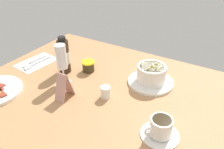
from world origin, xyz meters
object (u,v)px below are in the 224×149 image
at_px(menu_card, 64,86).
at_px(porridge_bowl, 151,75).
at_px(coffee_cup, 160,128).
at_px(creamer_jug, 105,92).
at_px(cutlery_setting, 36,62).
at_px(wine_glass, 61,59).
at_px(sauce_bottle_brown, 64,56).
at_px(jam_jar, 88,66).

bearing_deg(menu_card, porridge_bowl, -133.35).
distance_m(coffee_cup, menu_card, 0.40).
distance_m(porridge_bowl, creamer_jug, 0.22).
bearing_deg(cutlery_setting, wine_glass, 166.25).
bearing_deg(porridge_bowl, coffee_cup, 117.88).
distance_m(creamer_jug, menu_card, 0.17).
relative_size(coffee_cup, menu_card, 1.14).
bearing_deg(sauce_bottle_brown, cutlery_setting, 4.64).
xyz_separation_m(coffee_cup, menu_card, (0.40, 0.00, 0.02)).
height_order(porridge_bowl, menu_card, menu_card).
bearing_deg(jam_jar, wine_glass, 75.21).
bearing_deg(menu_card, cutlery_setting, -24.03).
bearing_deg(porridge_bowl, menu_card, 46.65).
distance_m(coffee_cup, jam_jar, 0.49).
relative_size(cutlery_setting, wine_glass, 1.14).
xyz_separation_m(creamer_jug, wine_glass, (0.22, 0.00, 0.09)).
distance_m(jam_jar, sauce_bottle_brown, 0.12).
distance_m(porridge_bowl, sauce_bottle_brown, 0.41).
height_order(porridge_bowl, creamer_jug, porridge_bowl).
height_order(cutlery_setting, menu_card, menu_card).
xyz_separation_m(jam_jar, sauce_bottle_brown, (0.09, 0.06, 0.05)).
relative_size(wine_glass, menu_card, 1.61).
bearing_deg(coffee_cup, sauce_bottle_brown, -16.29).
relative_size(coffee_cup, wine_glass, 0.71).
xyz_separation_m(porridge_bowl, sauce_bottle_brown, (0.39, 0.11, 0.04)).
height_order(cutlery_setting, wine_glass, wine_glass).
xyz_separation_m(creamer_jug, jam_jar, (0.18, -0.13, 0.00)).
xyz_separation_m(wine_glass, sauce_bottle_brown, (0.06, -0.08, -0.04)).
bearing_deg(cutlery_setting, coffee_cup, 168.95).
distance_m(cutlery_setting, menu_card, 0.36).
bearing_deg(jam_jar, sauce_bottle_brown, 32.16).
height_order(sauce_bottle_brown, menu_card, sauce_bottle_brown).
height_order(coffee_cup, wine_glass, wine_glass).
distance_m(porridge_bowl, jam_jar, 0.30).
bearing_deg(cutlery_setting, menu_card, 155.97).
xyz_separation_m(cutlery_setting, wine_glass, (-0.25, 0.06, 0.12)).
bearing_deg(menu_card, wine_glass, -47.56).
xyz_separation_m(porridge_bowl, coffee_cup, (-0.14, 0.27, -0.01)).
xyz_separation_m(porridge_bowl, jam_jar, (0.30, 0.06, -0.01)).
relative_size(cutlery_setting, menu_card, 1.84).
bearing_deg(porridge_bowl, creamer_jug, 58.24).
bearing_deg(creamer_jug, menu_card, 30.81).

